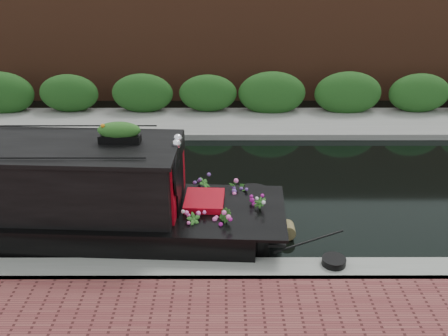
{
  "coord_description": "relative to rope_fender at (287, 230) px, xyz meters",
  "views": [
    {
      "loc": [
        0.51,
        -10.15,
        5.35
      ],
      "look_at": [
        0.53,
        -0.6,
        0.83
      ],
      "focal_mm": 40.0,
      "sensor_mm": 36.0,
      "label": 1
    }
  ],
  "objects": [
    {
      "name": "far_brick_wall",
      "position": [
        -1.75,
        9.16,
        -0.15
      ],
      "size": [
        40.0,
        1.0,
        8.0
      ],
      "primitive_type": "cube",
      "color": "#58301D",
      "rests_on": "ground"
    },
    {
      "name": "near_bank_coping",
      "position": [
        -1.75,
        -1.34,
        -0.15
      ],
      "size": [
        40.0,
        0.6,
        0.5
      ],
      "primitive_type": "cube",
      "color": "gray",
      "rests_on": "ground"
    },
    {
      "name": "ground",
      "position": [
        -1.75,
        1.96,
        -0.15
      ],
      "size": [
        80.0,
        80.0,
        0.0
      ],
      "primitive_type": "plane",
      "color": "black",
      "rests_on": "ground"
    },
    {
      "name": "coiled_mooring_rope",
      "position": [
        0.63,
        -1.24,
        0.16
      ],
      "size": [
        0.41,
        0.41,
        0.12
      ],
      "primitive_type": "cylinder",
      "color": "black",
      "rests_on": "near_bank_coping"
    },
    {
      "name": "far_bank_path",
      "position": [
        -1.75,
        6.16,
        -0.15
      ],
      "size": [
        40.0,
        2.4,
        0.34
      ],
      "primitive_type": "cube",
      "color": "gray",
      "rests_on": "ground"
    },
    {
      "name": "far_hedge",
      "position": [
        -1.75,
        7.06,
        -0.15
      ],
      "size": [
        40.0,
        1.1,
        2.8
      ],
      "primitive_type": "cube",
      "color": "#1E4D19",
      "rests_on": "ground"
    },
    {
      "name": "rope_fender",
      "position": [
        0.0,
        0.0,
        0.0
      ],
      "size": [
        0.29,
        0.32,
        0.29
      ],
      "primitive_type": "cylinder",
      "rotation": [
        1.57,
        0.0,
        0.0
      ],
      "color": "olive",
      "rests_on": "ground"
    }
  ]
}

